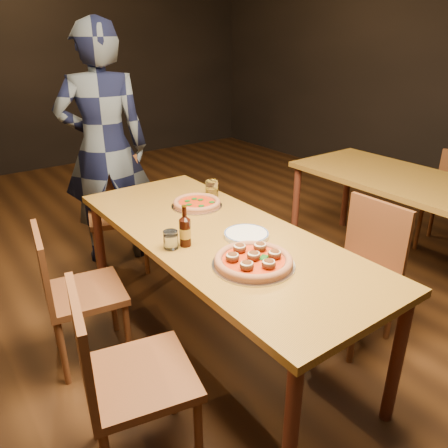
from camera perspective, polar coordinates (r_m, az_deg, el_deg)
ground at (r=2.77m, az=-0.63°, el=-15.35°), size 9.00×9.00×0.00m
room_shell at (r=2.15m, az=-0.88°, el=26.62°), size 9.00×9.00×9.00m
table_main at (r=2.40m, az=-0.71°, el=-2.70°), size 0.80×2.00×0.75m
table_right at (r=3.50m, az=24.69°, el=3.74°), size 0.80×2.00×0.75m
chair_main_nw at (r=1.92m, az=-11.00°, el=-18.87°), size 0.51×0.51×0.92m
chair_main_sw at (r=2.56m, az=-17.68°, el=-8.41°), size 0.47×0.47×0.87m
chair_main_e at (r=2.70m, az=16.46°, el=-6.12°), size 0.42×0.42×0.89m
chair_end at (r=3.48m, az=-13.81°, el=1.19°), size 0.53×0.53×0.90m
pizza_meatball at (r=2.04m, az=3.88°, el=-4.73°), size 0.39×0.39×0.07m
pizza_margherita at (r=2.73m, az=-3.57°, el=2.74°), size 0.32×0.32×0.04m
plate_stack at (r=2.33m, az=2.94°, el=-1.40°), size 0.24×0.24×0.02m
beer_bottle at (r=2.21m, az=-5.10°, el=-1.01°), size 0.06×0.06×0.21m
water_glass at (r=2.20m, az=-6.97°, el=-2.06°), size 0.07×0.07×0.09m
amber_glass at (r=2.89m, az=-1.61°, el=4.64°), size 0.09×0.09×0.11m
diner at (r=3.53m, az=-15.35°, el=9.51°), size 0.79×0.64×1.86m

